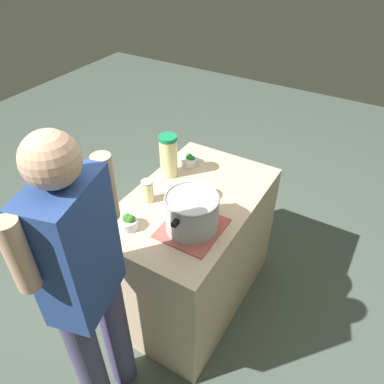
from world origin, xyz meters
name	(u,v)px	position (x,y,z in m)	size (l,w,h in m)	color
ground_plane	(192,293)	(0.00, 0.00, 0.00)	(8.00, 8.00, 0.00)	#4A564D
counter_slab	(192,251)	(0.00, 0.00, 0.44)	(1.10, 0.68, 0.87)	#D1B692
dish_cloth	(192,228)	(0.21, 0.13, 0.87)	(0.33, 0.30, 0.01)	#B85249
cooking_pot	(192,212)	(0.21, 0.13, 0.98)	(0.35, 0.28, 0.20)	#B7B7BC
lemonade_pitcher	(168,156)	(-0.14, -0.25, 1.01)	(0.11, 0.11, 0.27)	beige
mason_jar	(148,191)	(0.14, -0.21, 0.94)	(0.07, 0.07, 0.14)	beige
broccoli_bowl_front	(189,160)	(-0.30, -0.20, 0.90)	(0.11, 0.11, 0.09)	silver
broccoli_bowl_center	(128,222)	(0.37, -0.16, 0.91)	(0.11, 0.11, 0.09)	silver
broccoli_bowl_back	(205,192)	(-0.06, 0.05, 0.90)	(0.12, 0.12, 0.07)	silver
person_cook	(86,287)	(0.80, -0.05, 0.92)	(0.50, 0.28, 1.67)	#4B456A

